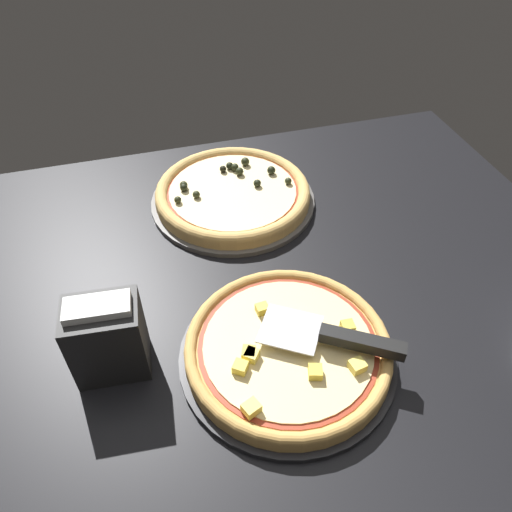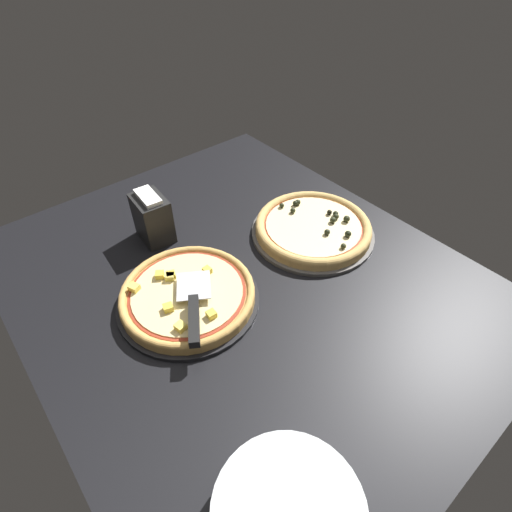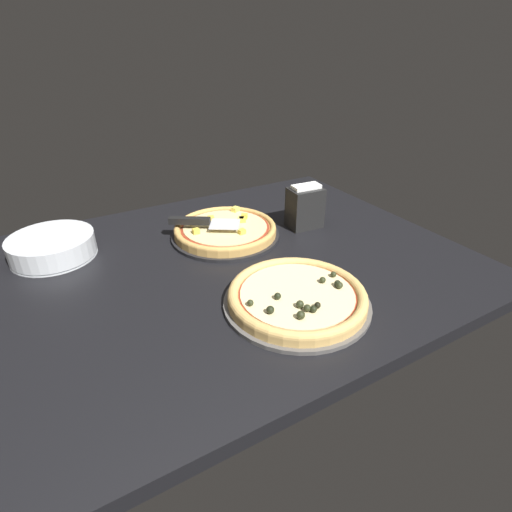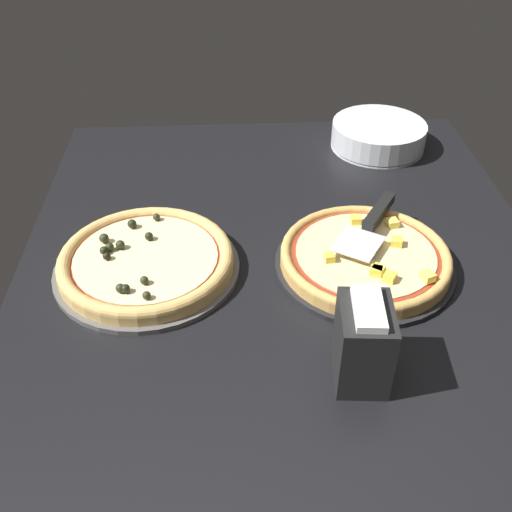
% 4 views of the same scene
% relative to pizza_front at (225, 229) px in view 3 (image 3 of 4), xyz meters
% --- Properties ---
extents(ground_plane, '(1.21, 1.01, 0.04)m').
position_rel_pizza_front_xyz_m(ground_plane, '(0.02, 0.15, -0.04)').
color(ground_plane, black).
extents(pizza_pan_front, '(0.33, 0.33, 0.01)m').
position_rel_pizza_front_xyz_m(pizza_pan_front, '(0.00, 0.00, -0.02)').
color(pizza_pan_front, black).
rests_on(pizza_pan_front, ground_plane).
extents(pizza_front, '(0.31, 0.31, 0.04)m').
position_rel_pizza_front_xyz_m(pizza_front, '(0.00, 0.00, 0.00)').
color(pizza_front, tan).
rests_on(pizza_front, pizza_pan_front).
extents(pizza_pan_back, '(0.34, 0.34, 0.01)m').
position_rel_pizza_front_xyz_m(pizza_pan_back, '(0.01, 0.40, -0.02)').
color(pizza_pan_back, '#565451').
rests_on(pizza_pan_back, ground_plane).
extents(pizza_back, '(0.32, 0.32, 0.04)m').
position_rel_pizza_front_xyz_m(pizza_back, '(0.01, 0.40, -0.00)').
color(pizza_back, '#DBAD60').
rests_on(pizza_back, pizza_pan_back).
extents(serving_spatula, '(0.21, 0.16, 0.02)m').
position_rel_pizza_front_xyz_m(serving_spatula, '(0.08, -0.03, 0.03)').
color(serving_spatula, silver).
rests_on(serving_spatula, pizza_front).
extents(plate_stack, '(0.23, 0.23, 0.06)m').
position_rel_pizza_front_xyz_m(plate_stack, '(0.48, -0.13, 0.01)').
color(plate_stack, silver).
rests_on(plate_stack, ground_plane).
extents(napkin_holder, '(0.11, 0.09, 0.14)m').
position_rel_pizza_front_xyz_m(napkin_holder, '(-0.26, 0.06, 0.04)').
color(napkin_holder, black).
rests_on(napkin_holder, ground_plane).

